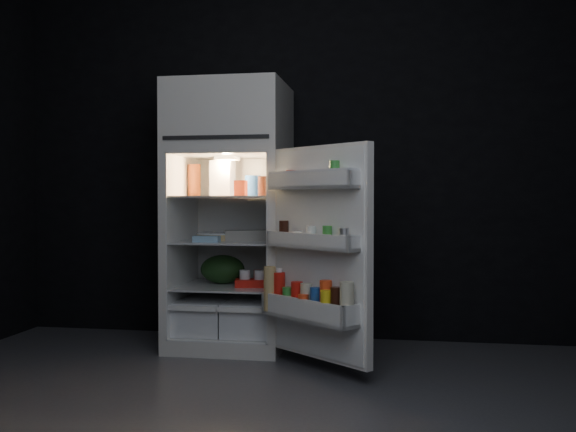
% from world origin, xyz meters
% --- Properties ---
extents(floor, '(4.00, 3.40, 0.00)m').
position_xyz_m(floor, '(0.00, 0.00, 0.00)').
color(floor, '#4E4E53').
rests_on(floor, ground).
extents(wall_back, '(4.00, 0.00, 2.70)m').
position_xyz_m(wall_back, '(0.00, 1.70, 1.35)').
color(wall_back, black).
rests_on(wall_back, ground).
extents(wall_front, '(4.00, 0.00, 2.70)m').
position_xyz_m(wall_front, '(0.00, -1.70, 1.35)').
color(wall_front, black).
rests_on(wall_front, ground).
extents(refrigerator, '(0.76, 0.71, 1.78)m').
position_xyz_m(refrigerator, '(-0.33, 1.32, 0.96)').
color(refrigerator, white).
rests_on(refrigerator, ground).
extents(fridge_door, '(0.68, 0.61, 1.22)m').
position_xyz_m(fridge_door, '(0.34, 0.70, 0.68)').
color(fridge_door, white).
rests_on(fridge_door, ground).
extents(milk_jug, '(0.15, 0.15, 0.24)m').
position_xyz_m(milk_jug, '(-0.38, 1.32, 1.15)').
color(milk_jug, white).
rests_on(milk_jug, refrigerator).
extents(mayo_jar, '(0.13, 0.13, 0.14)m').
position_xyz_m(mayo_jar, '(-0.18, 1.36, 1.10)').
color(mayo_jar, '#1C489A').
rests_on(mayo_jar, refrigerator).
extents(jam_jar, '(0.11, 0.11, 0.13)m').
position_xyz_m(jam_jar, '(-0.08, 1.26, 1.09)').
color(jam_jar, black).
rests_on(jam_jar, refrigerator).
extents(amber_bottle, '(0.11, 0.11, 0.22)m').
position_xyz_m(amber_bottle, '(-0.60, 1.37, 1.14)').
color(amber_bottle, '#B54E1D').
rests_on(amber_bottle, refrigerator).
extents(small_carton, '(0.08, 0.06, 0.10)m').
position_xyz_m(small_carton, '(-0.21, 1.13, 1.08)').
color(small_carton, red).
rests_on(small_carton, refrigerator).
extents(egg_carton, '(0.34, 0.21, 0.07)m').
position_xyz_m(egg_carton, '(-0.19, 1.27, 0.76)').
color(egg_carton, gray).
rests_on(egg_carton, refrigerator).
extents(pie, '(0.35, 0.35, 0.04)m').
position_xyz_m(pie, '(-0.41, 1.32, 0.75)').
color(pie, tan).
rests_on(pie, refrigerator).
extents(flat_package, '(0.17, 0.09, 0.04)m').
position_xyz_m(flat_package, '(-0.43, 1.09, 0.75)').
color(flat_package, '#84AECC').
rests_on(flat_package, refrigerator).
extents(wrapped_pkg, '(0.13, 0.12, 0.05)m').
position_xyz_m(wrapped_pkg, '(-0.08, 1.44, 0.75)').
color(wrapped_pkg, beige).
rests_on(wrapped_pkg, refrigerator).
extents(produce_bag, '(0.32, 0.28, 0.20)m').
position_xyz_m(produce_bag, '(-0.39, 1.33, 0.52)').
color(produce_bag, '#193815').
rests_on(produce_bag, refrigerator).
extents(yogurt_tray, '(0.26, 0.17, 0.05)m').
position_xyz_m(yogurt_tray, '(-0.14, 1.20, 0.45)').
color(yogurt_tray, red).
rests_on(yogurt_tray, refrigerator).
extents(small_can_red, '(0.09, 0.09, 0.09)m').
position_xyz_m(small_can_red, '(-0.15, 1.40, 0.47)').
color(small_can_red, red).
rests_on(small_can_red, refrigerator).
extents(small_can_silver, '(0.08, 0.08, 0.09)m').
position_xyz_m(small_can_silver, '(-0.10, 1.42, 0.47)').
color(small_can_silver, silver).
rests_on(small_can_silver, refrigerator).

